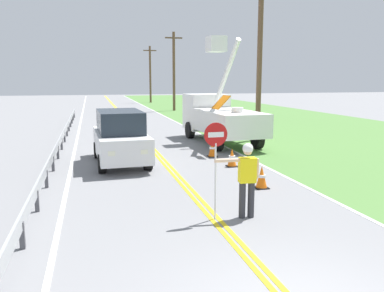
{
  "coord_description": "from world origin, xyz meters",
  "views": [
    {
      "loc": [
        -2.78,
        -4.51,
        3.33
      ],
      "look_at": [
        0.31,
        7.52,
        1.2
      ],
      "focal_mm": 36.87,
      "sensor_mm": 36.0,
      "label": 1
    }
  ],
  "objects_px": {
    "flagger_worker": "(247,176)",
    "traffic_cone_lead": "(262,177)",
    "stop_sign_paddle": "(216,149)",
    "utility_pole_near": "(260,56)",
    "utility_bucket_truck": "(218,115)",
    "traffic_cone_tail": "(212,149)",
    "traffic_cone_mid": "(232,158)",
    "oncoming_suv_nearest": "(120,137)",
    "utility_pole_mid": "(174,70)",
    "utility_pole_far": "(150,73)"
  },
  "relations": [
    {
      "from": "utility_pole_far",
      "to": "traffic_cone_tail",
      "type": "distance_m",
      "value": 39.85
    },
    {
      "from": "utility_pole_near",
      "to": "utility_bucket_truck",
      "type": "bearing_deg",
      "value": -178.49
    },
    {
      "from": "flagger_worker",
      "to": "traffic_cone_lead",
      "type": "bearing_deg",
      "value": 57.93
    },
    {
      "from": "oncoming_suv_nearest",
      "to": "utility_bucket_truck",
      "type": "bearing_deg",
      "value": 37.86
    },
    {
      "from": "utility_pole_far",
      "to": "traffic_cone_lead",
      "type": "xyz_separation_m",
      "value": [
        -3.23,
        -44.66,
        -3.72
      ]
    },
    {
      "from": "flagger_worker",
      "to": "traffic_cone_lead",
      "type": "distance_m",
      "value": 2.82
    },
    {
      "from": "utility_pole_far",
      "to": "traffic_cone_lead",
      "type": "distance_m",
      "value": 44.93
    },
    {
      "from": "flagger_worker",
      "to": "traffic_cone_tail",
      "type": "relative_size",
      "value": 2.61
    },
    {
      "from": "stop_sign_paddle",
      "to": "flagger_worker",
      "type": "bearing_deg",
      "value": -5.51
    },
    {
      "from": "stop_sign_paddle",
      "to": "utility_bucket_truck",
      "type": "bearing_deg",
      "value": 71.52
    },
    {
      "from": "flagger_worker",
      "to": "utility_pole_far",
      "type": "distance_m",
      "value": 47.3
    },
    {
      "from": "stop_sign_paddle",
      "to": "utility_pole_near",
      "type": "relative_size",
      "value": 0.27
    },
    {
      "from": "traffic_cone_lead",
      "to": "traffic_cone_tail",
      "type": "bearing_deg",
      "value": 89.88
    },
    {
      "from": "stop_sign_paddle",
      "to": "utility_pole_near",
      "type": "distance_m",
      "value": 13.03
    },
    {
      "from": "utility_pole_mid",
      "to": "traffic_cone_mid",
      "type": "distance_m",
      "value": 27.37
    },
    {
      "from": "traffic_cone_lead",
      "to": "traffic_cone_mid",
      "type": "distance_m",
      "value": 3.09
    },
    {
      "from": "traffic_cone_lead",
      "to": "traffic_cone_tail",
      "type": "height_order",
      "value": "same"
    },
    {
      "from": "oncoming_suv_nearest",
      "to": "utility_pole_far",
      "type": "relative_size",
      "value": 0.6
    },
    {
      "from": "utility_pole_mid",
      "to": "utility_bucket_truck",
      "type": "bearing_deg",
      "value": -95.49
    },
    {
      "from": "utility_bucket_truck",
      "to": "traffic_cone_lead",
      "type": "height_order",
      "value": "utility_bucket_truck"
    },
    {
      "from": "flagger_worker",
      "to": "traffic_cone_tail",
      "type": "bearing_deg",
      "value": 78.88
    },
    {
      "from": "utility_pole_far",
      "to": "flagger_worker",
      "type": "bearing_deg",
      "value": -95.69
    },
    {
      "from": "flagger_worker",
      "to": "utility_pole_far",
      "type": "relative_size",
      "value": 0.24
    },
    {
      "from": "stop_sign_paddle",
      "to": "oncoming_suv_nearest",
      "type": "relative_size",
      "value": 0.5
    },
    {
      "from": "stop_sign_paddle",
      "to": "traffic_cone_tail",
      "type": "relative_size",
      "value": 3.33
    },
    {
      "from": "stop_sign_paddle",
      "to": "utility_bucket_truck",
      "type": "distance_m",
      "value": 11.77
    },
    {
      "from": "utility_bucket_truck",
      "to": "traffic_cone_tail",
      "type": "height_order",
      "value": "utility_bucket_truck"
    },
    {
      "from": "utility_pole_near",
      "to": "traffic_cone_lead",
      "type": "height_order",
      "value": "utility_pole_near"
    },
    {
      "from": "stop_sign_paddle",
      "to": "traffic_cone_lead",
      "type": "xyz_separation_m",
      "value": [
        2.21,
        2.24,
        -1.37
      ]
    },
    {
      "from": "oncoming_suv_nearest",
      "to": "utility_pole_mid",
      "type": "xyz_separation_m",
      "value": [
        7.46,
        25.27,
        3.15
      ]
    },
    {
      "from": "utility_pole_far",
      "to": "stop_sign_paddle",
      "type": "bearing_deg",
      "value": -96.62
    },
    {
      "from": "utility_pole_mid",
      "to": "stop_sign_paddle",
      "type": "bearing_deg",
      "value": -100.12
    },
    {
      "from": "utility_pole_far",
      "to": "traffic_cone_mid",
      "type": "relative_size",
      "value": 11.09
    },
    {
      "from": "utility_bucket_truck",
      "to": "utility_pole_far",
      "type": "bearing_deg",
      "value": 87.25
    },
    {
      "from": "stop_sign_paddle",
      "to": "oncoming_suv_nearest",
      "type": "xyz_separation_m",
      "value": [
        -1.71,
        6.93,
        -0.65
      ]
    },
    {
      "from": "utility_pole_near",
      "to": "traffic_cone_mid",
      "type": "xyz_separation_m",
      "value": [
        -3.64,
        -5.89,
        -4.16
      ]
    },
    {
      "from": "oncoming_suv_nearest",
      "to": "utility_pole_mid",
      "type": "bearing_deg",
      "value": 73.56
    },
    {
      "from": "utility_bucket_truck",
      "to": "utility_pole_far",
      "type": "xyz_separation_m",
      "value": [
        1.72,
        35.74,
        2.65
      ]
    },
    {
      "from": "traffic_cone_lead",
      "to": "flagger_worker",
      "type": "bearing_deg",
      "value": -122.07
    },
    {
      "from": "traffic_cone_tail",
      "to": "utility_pole_near",
      "type": "bearing_deg",
      "value": 45.54
    },
    {
      "from": "traffic_cone_tail",
      "to": "traffic_cone_mid",
      "type": "bearing_deg",
      "value": -85.64
    },
    {
      "from": "utility_bucket_truck",
      "to": "utility_pole_far",
      "type": "distance_m",
      "value": 35.88
    },
    {
      "from": "flagger_worker",
      "to": "oncoming_suv_nearest",
      "type": "height_order",
      "value": "oncoming_suv_nearest"
    },
    {
      "from": "traffic_cone_lead",
      "to": "utility_bucket_truck",
      "type": "bearing_deg",
      "value": 80.37
    },
    {
      "from": "traffic_cone_mid",
      "to": "traffic_cone_tail",
      "type": "bearing_deg",
      "value": 94.36
    },
    {
      "from": "utility_pole_mid",
      "to": "utility_pole_near",
      "type": "bearing_deg",
      "value": -89.27
    },
    {
      "from": "flagger_worker",
      "to": "utility_pole_near",
      "type": "height_order",
      "value": "utility_pole_near"
    },
    {
      "from": "utility_bucket_truck",
      "to": "traffic_cone_mid",
      "type": "xyz_separation_m",
      "value": [
        -1.35,
        -5.83,
        -1.08
      ]
    },
    {
      "from": "traffic_cone_mid",
      "to": "utility_pole_near",
      "type": "bearing_deg",
      "value": 58.32
    },
    {
      "from": "oncoming_suv_nearest",
      "to": "utility_pole_mid",
      "type": "relative_size",
      "value": 0.58
    }
  ]
}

